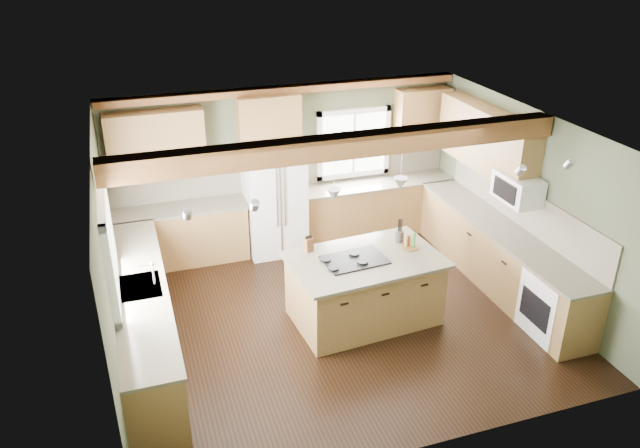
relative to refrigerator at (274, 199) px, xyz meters
name	(u,v)px	position (x,y,z in m)	size (l,w,h in m)	color
floor	(337,315)	(0.30, -2.12, -0.90)	(5.60, 5.60, 0.00)	black
ceiling	(340,131)	(0.30, -2.12, 1.70)	(5.60, 5.60, 0.00)	silver
wall_back	(286,165)	(0.30, 0.38, 0.40)	(5.60, 5.60, 0.00)	#4A523A
wall_left	(108,264)	(-2.50, -2.12, 0.40)	(5.00, 5.00, 0.00)	#4A523A
wall_right	(527,202)	(3.10, -2.12, 0.40)	(5.00, 5.00, 0.00)	#4A523A
ceiling_beam	(345,146)	(0.30, -2.28, 1.57)	(5.55, 0.26, 0.26)	brown
soffit_trim	(286,90)	(0.30, 0.28, 1.64)	(5.55, 0.20, 0.10)	brown
backsplash_back	(286,170)	(0.30, 0.36, 0.31)	(5.58, 0.03, 0.58)	brown
backsplash_right	(523,206)	(3.08, -2.07, 0.31)	(0.03, 3.70, 0.58)	brown
base_cab_back_left	(181,236)	(-1.49, 0.08, -0.46)	(2.02, 0.60, 0.88)	brown
counter_back_left	(178,209)	(-1.49, 0.08, 0.00)	(2.06, 0.64, 0.04)	#483F35
base_cab_back_right	(376,208)	(1.79, 0.08, -0.46)	(2.62, 0.60, 0.88)	brown
counter_back_right	(377,183)	(1.79, 0.08, 0.00)	(2.66, 0.64, 0.04)	#483F35
base_cab_left	(144,320)	(-2.20, -2.07, -0.46)	(0.60, 3.70, 0.88)	brown
counter_left	(139,287)	(-2.20, -2.07, 0.00)	(0.64, 3.74, 0.04)	#483F35
base_cab_right	(498,257)	(2.80, -2.07, -0.46)	(0.60, 3.70, 0.88)	brown
counter_right	(502,229)	(2.80, -2.07, 0.00)	(0.64, 3.74, 0.04)	#483F35
upper_cab_back_left	(156,142)	(-1.69, 0.21, 1.05)	(1.40, 0.35, 0.90)	brown
upper_cab_over_fridge	(268,118)	(0.00, 0.21, 1.25)	(0.96, 0.35, 0.70)	brown
upper_cab_right	(486,139)	(2.92, -1.22, 1.05)	(0.35, 2.20, 0.90)	brown
upper_cab_back_corner	(422,116)	(2.60, 0.21, 1.05)	(0.90, 0.35, 0.90)	brown
window_left	(107,243)	(-2.48, -2.07, 0.65)	(0.04, 1.60, 1.05)	white
window_back	(353,143)	(1.45, 0.36, 0.65)	(1.10, 0.04, 1.00)	white
sink	(139,287)	(-2.20, -2.07, 0.01)	(0.50, 0.65, 0.03)	#262628
faucet	(153,274)	(-2.02, -2.07, 0.15)	(0.02, 0.02, 0.28)	#B2B2B7
dishwasher	(154,388)	(-2.19, -3.37, -0.47)	(0.60, 0.60, 0.84)	white
oven	(555,305)	(2.79, -3.37, -0.47)	(0.60, 0.72, 0.84)	white
microwave	(518,188)	(2.88, -2.17, 0.65)	(0.40, 0.70, 0.38)	white
pendant_left	(334,195)	(0.16, -2.32, 0.98)	(0.18, 0.18, 0.16)	#B2B2B7
pendant_right	(400,184)	(1.07, -2.25, 0.98)	(0.18, 0.18, 0.16)	#B2B2B7
refrigerator	(274,199)	(0.00, 0.00, 0.00)	(0.90, 0.74, 1.80)	white
island	(364,290)	(0.61, -2.28, -0.46)	(1.82, 1.12, 0.88)	brown
island_top	(365,259)	(0.61, -2.28, 0.00)	(1.95, 1.24, 0.04)	#483F35
cooktop	(355,260)	(0.46, -2.30, 0.03)	(0.79, 0.53, 0.02)	black
knife_block	(309,245)	(-0.02, -1.87, 0.11)	(0.11, 0.08, 0.18)	brown
utensil_crock	(399,236)	(1.23, -1.99, 0.10)	(0.11, 0.11, 0.15)	#362F2B
bottle_tray	(411,241)	(1.29, -2.21, 0.12)	(0.22, 0.22, 0.21)	brown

